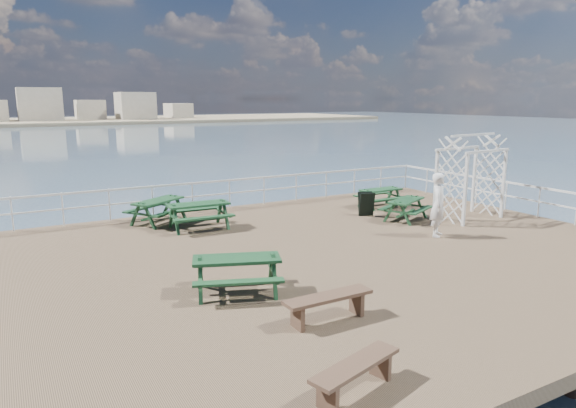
# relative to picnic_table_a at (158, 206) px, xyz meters

# --- Properties ---
(ground) EXTENTS (18.00, 14.00, 0.30)m
(ground) POSITION_rel_picnic_table_a_xyz_m (3.06, -5.69, -0.72)
(ground) COLOR brown
(ground) RESTS_ON ground
(sea_backdrop) EXTENTS (300.00, 300.00, 9.20)m
(sea_backdrop) POSITION_rel_picnic_table_a_xyz_m (15.60, 128.38, -1.08)
(sea_backdrop) COLOR #40556B
(sea_backdrop) RESTS_ON ground
(railing) EXTENTS (17.77, 13.76, 1.10)m
(railing) POSITION_rel_picnic_table_a_xyz_m (2.99, -3.12, 0.30)
(railing) COLOR silver
(railing) RESTS_ON ground
(picnic_table_a) EXTENTS (2.35, 2.24, 0.90)m
(picnic_table_a) POSITION_rel_picnic_table_a_xyz_m (0.00, 0.00, 0.00)
(picnic_table_a) COLOR #12331A
(picnic_table_a) RESTS_ON ground
(picnic_table_b) EXTENTS (2.01, 1.66, 0.94)m
(picnic_table_b) POSITION_rel_picnic_table_a_xyz_m (0.91, -1.39, 0.03)
(picnic_table_b) COLOR #12331A
(picnic_table_b) RESTS_ON ground
(picnic_table_c) EXTENTS (1.66, 1.34, 0.81)m
(picnic_table_c) POSITION_rel_picnic_table_a_xyz_m (8.15, -1.62, -0.06)
(picnic_table_c) COLOR #12331A
(picnic_table_c) RESTS_ON ground
(picnic_table_d) EXTENTS (2.25, 2.04, 0.90)m
(picnic_table_d) POSITION_rel_picnic_table_a_xyz_m (-0.27, -7.13, 0.00)
(picnic_table_d) COLOR #12331A
(picnic_table_d) RESTS_ON ground
(picnic_table_e) EXTENTS (2.08, 1.92, 0.81)m
(picnic_table_e) POSITION_rel_picnic_table_a_xyz_m (7.54, -3.72, -0.05)
(picnic_table_e) COLOR #12331A
(picnic_table_e) RESTS_ON ground
(flat_bench_near) EXTENTS (1.78, 0.45, 0.51)m
(flat_bench_near) POSITION_rel_picnic_table_a_xyz_m (0.64, -9.28, -0.19)
(flat_bench_near) COLOR brown
(flat_bench_near) RESTS_ON ground
(flat_bench_far) EXTENTS (1.65, 0.81, 0.46)m
(flat_bench_far) POSITION_rel_picnic_table_a_xyz_m (-0.36, -11.49, -0.23)
(flat_bench_far) COLOR brown
(flat_bench_far) RESTS_ON ground
(trellis_arbor) EXTENTS (2.48, 1.51, 2.93)m
(trellis_arbor) POSITION_rel_picnic_table_a_xyz_m (9.59, -4.62, 0.73)
(trellis_arbor) COLOR silver
(trellis_arbor) RESTS_ON ground
(sandwich_board) EXTENTS (0.63, 0.55, 0.87)m
(sandwich_board) POSITION_rel_picnic_table_a_xyz_m (6.72, -2.57, -0.15)
(sandwich_board) COLOR black
(sandwich_board) RESTS_ON ground
(person) EXTENTS (0.84, 0.80, 1.94)m
(person) POSITION_rel_picnic_table_a_xyz_m (6.91, -5.82, 0.39)
(person) COLOR white
(person) RESTS_ON ground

